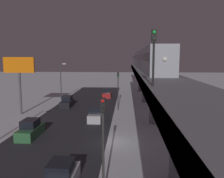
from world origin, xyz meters
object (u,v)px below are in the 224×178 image
at_px(sedan_black, 67,102).
at_px(sedan_white, 61,178).
at_px(subway_train, 142,59).
at_px(traffic_light_near, 103,133).
at_px(sedan_silver, 96,115).
at_px(sedan_red, 107,94).
at_px(commercial_billboard, 19,71).
at_px(traffic_light_mid, 118,85).
at_px(rail_signal, 154,48).
at_px(sedan_green, 30,130).

bearing_deg(sedan_black, sedan_white, 103.31).
relative_size(subway_train, traffic_light_near, 11.57).
xyz_separation_m(subway_train, sedan_silver, (8.10, 28.34, -7.77)).
bearing_deg(sedan_red, sedan_black, -121.56).
height_order(sedan_red, commercial_billboard, commercial_billboard).
height_order(subway_train, traffic_light_mid, subway_train).
distance_m(rail_signal, commercial_billboard, 26.27).
bearing_deg(commercial_billboard, traffic_light_mid, -165.32).
xyz_separation_m(sedan_silver, commercial_billboard, (12.20, -2.92, 6.03)).
xyz_separation_m(rail_signal, sedan_white, (6.21, 2.32, -8.71)).
distance_m(sedan_silver, traffic_light_near, 19.16).
bearing_deg(sedan_silver, commercial_billboard, 166.55).
xyz_separation_m(sedan_black, sedan_green, (0.00, 16.61, 0.00)).
distance_m(subway_train, sedan_silver, 30.48).
distance_m(subway_train, traffic_light_near, 47.46).
height_order(rail_signal, sedan_black, rail_signal).
bearing_deg(traffic_light_mid, sedan_red, -77.08).
xyz_separation_m(sedan_green, sedan_white, (-6.40, 10.44, 0.00)).
bearing_deg(traffic_light_near, sedan_black, -71.46).
xyz_separation_m(sedan_silver, sedan_white, (0.00, 17.95, 0.00)).
bearing_deg(commercial_billboard, sedan_white, 120.31).
distance_m(sedan_black, sedan_green, 16.61).
relative_size(traffic_light_near, traffic_light_mid, 1.00).
bearing_deg(traffic_light_mid, commercial_billboard, 14.68).
distance_m(sedan_silver, commercial_billboard, 13.92).
height_order(sedan_black, traffic_light_mid, traffic_light_mid).
height_order(rail_signal, commercial_billboard, rail_signal).
bearing_deg(sedan_black, rail_signal, 117.01).
bearing_deg(sedan_white, traffic_light_mid, 83.34).
xyz_separation_m(subway_train, sedan_white, (8.10, 46.29, -7.77)).
bearing_deg(rail_signal, sedan_silver, -68.35).
bearing_deg(sedan_black, sedan_silver, 125.12).
xyz_separation_m(rail_signal, traffic_light_near, (3.31, 3.00, -5.31)).
relative_size(sedan_green, sedan_silver, 0.98).
bearing_deg(sedan_white, sedan_red, 90.00).
xyz_separation_m(sedan_red, commercial_billboard, (12.20, 16.60, 6.03)).
bearing_deg(traffic_light_mid, sedan_silver, 67.13).
bearing_deg(commercial_billboard, sedan_silver, 166.55).
distance_m(sedan_silver, sedan_white, 17.95).
bearing_deg(sedan_silver, traffic_light_near, -81.15).
bearing_deg(sedan_white, sedan_black, 103.31).
distance_m(subway_train, sedan_black, 25.31).
distance_m(rail_signal, traffic_light_mid, 23.36).
bearing_deg(traffic_light_mid, sedan_white, 83.34).
bearing_deg(traffic_light_near, subway_train, -96.31).
height_order(subway_train, rail_signal, rail_signal).
xyz_separation_m(sedan_silver, traffic_light_mid, (-2.90, -6.87, 3.40)).
relative_size(sedan_white, traffic_light_near, 0.64).
xyz_separation_m(sedan_green, traffic_light_near, (-9.30, 11.12, 3.40)).
distance_m(sedan_black, sedan_white, 27.80).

